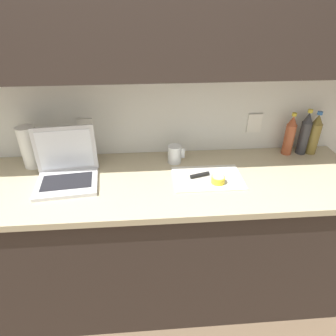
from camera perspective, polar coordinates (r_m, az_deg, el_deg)
ground_plane at (r=2.26m, az=-4.73°, el=-21.88°), size 12.00×12.00×0.00m
wall_back at (r=1.64m, az=-7.26°, el=22.43°), size 5.20×0.38×2.60m
counter_unit at (r=1.92m, az=-6.03°, el=-13.44°), size 2.52×0.65×0.90m
laptop at (r=1.69m, az=-18.77°, el=-0.22°), size 0.35×0.30×0.28m
cutting_board at (r=1.66m, az=7.52°, el=-1.90°), size 0.38×0.26×0.01m
knife at (r=1.67m, az=7.04°, el=-1.14°), size 0.27×0.10×0.02m
lemon_half_cut at (r=1.61m, az=9.51°, el=-2.19°), size 0.07×0.07×0.04m
bottle_green_soda at (r=1.99m, az=22.16°, el=5.74°), size 0.06×0.06×0.27m
bottle_oil_tall at (r=2.03m, az=24.59°, el=5.95°), size 0.06×0.06×0.29m
bottle_water_clear at (r=2.06m, az=26.09°, el=5.75°), size 0.07×0.07×0.27m
measuring_cup at (r=1.78m, az=1.28°, el=2.65°), size 0.10×0.08×0.11m
paper_towel_roll at (r=1.88m, az=-24.83°, el=3.67°), size 0.10×0.10×0.25m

